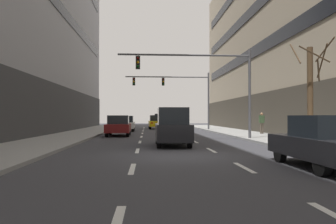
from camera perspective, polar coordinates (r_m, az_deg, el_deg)
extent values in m
plane|color=#38383D|center=(12.78, 1.96, -7.80)|extent=(120.00, 120.00, 0.00)
cube|color=silver|center=(9.76, -6.36, -9.96)|extent=(0.16, 2.00, 0.01)
cube|color=silver|center=(14.71, -5.45, -6.86)|extent=(0.16, 2.00, 0.01)
cube|color=silver|center=(19.69, -5.01, -5.32)|extent=(0.16, 2.00, 0.01)
cube|color=silver|center=(24.67, -4.75, -4.40)|extent=(0.16, 2.00, 0.01)
cube|color=silver|center=(29.66, -4.57, -3.79)|extent=(0.16, 2.00, 0.01)
cube|color=silver|center=(34.66, -4.45, -3.36)|extent=(0.16, 2.00, 0.01)
cube|color=silver|center=(39.65, -4.36, -3.04)|extent=(0.16, 2.00, 0.01)
cube|color=silver|center=(44.65, -4.28, -2.78)|extent=(0.16, 2.00, 0.01)
cube|color=silver|center=(10.18, 13.36, -9.56)|extent=(0.16, 2.00, 0.01)
cube|color=silver|center=(15.00, 7.70, -6.74)|extent=(0.16, 2.00, 0.01)
cube|color=silver|center=(19.90, 4.84, -5.27)|extent=(0.16, 2.00, 0.01)
cube|color=silver|center=(24.85, 3.12, -4.38)|extent=(0.16, 2.00, 0.01)
cube|color=silver|center=(29.81, 1.97, -3.78)|extent=(0.16, 2.00, 0.01)
cube|color=silver|center=(34.78, 1.16, -3.35)|extent=(0.16, 2.00, 0.01)
cube|color=silver|center=(39.76, 0.54, -3.03)|extent=(0.16, 2.00, 0.01)
cube|color=silver|center=(44.75, 0.07, -2.78)|extent=(0.16, 2.00, 0.01)
cylinder|color=black|center=(18.28, -1.87, -4.70)|extent=(0.21, 0.63, 0.62)
cylinder|color=black|center=(18.38, 2.87, -4.68)|extent=(0.21, 0.63, 0.62)
cylinder|color=black|center=(15.74, -1.63, -5.34)|extent=(0.21, 0.63, 0.62)
cylinder|color=black|center=(15.86, 3.87, -5.30)|extent=(0.21, 0.63, 0.62)
cube|color=black|center=(17.02, 0.79, -3.56)|extent=(1.77, 4.17, 0.85)
cube|color=black|center=(17.00, 0.79, -0.69)|extent=(1.53, 2.47, 0.85)
cube|color=white|center=(19.02, -1.48, -2.82)|extent=(0.19, 0.08, 0.13)
cube|color=red|center=(14.95, -0.97, -3.37)|extent=(0.19, 0.08, 0.13)
cube|color=white|center=(19.10, 2.18, -2.81)|extent=(0.19, 0.08, 0.13)
cube|color=red|center=(15.05, 3.67, -3.35)|extent=(0.19, 0.08, 0.13)
cylinder|color=black|center=(41.44, -3.32, -2.47)|extent=(0.25, 0.69, 0.68)
cylinder|color=black|center=(41.53, -1.03, -2.47)|extent=(0.25, 0.69, 0.68)
cylinder|color=black|center=(38.65, -3.17, -2.59)|extent=(0.25, 0.69, 0.68)
cylinder|color=black|center=(38.75, -0.72, -2.59)|extent=(0.25, 0.69, 0.68)
cube|color=yellow|center=(40.07, -2.06, -2.06)|extent=(2.03, 4.60, 0.66)
cube|color=black|center=(39.86, -2.04, -1.08)|extent=(1.71, 2.01, 0.70)
cube|color=white|center=(42.27, -3.14, -1.83)|extent=(0.21, 0.09, 0.14)
cube|color=red|center=(37.81, -2.87, -1.96)|extent=(0.21, 0.09, 0.14)
cube|color=white|center=(42.34, -1.34, -1.83)|extent=(0.21, 0.09, 0.14)
cube|color=red|center=(37.89, -0.86, -1.96)|extent=(0.21, 0.09, 0.14)
cube|color=black|center=(39.86, -2.04, -0.45)|extent=(0.46, 0.22, 0.19)
cylinder|color=black|center=(35.51, -8.67, -2.77)|extent=(0.22, 0.65, 0.65)
cylinder|color=black|center=(35.43, -6.13, -2.78)|extent=(0.22, 0.65, 0.65)
cylinder|color=black|center=(32.87, -9.02, -2.93)|extent=(0.22, 0.65, 0.65)
cylinder|color=black|center=(32.78, -6.28, -2.94)|extent=(0.22, 0.65, 0.65)
cube|color=white|center=(34.13, -7.52, -2.33)|extent=(1.85, 4.34, 0.63)
cube|color=black|center=(33.92, -7.54, -1.24)|extent=(1.59, 1.88, 0.67)
cube|color=white|center=(36.28, -8.33, -2.06)|extent=(0.20, 0.08, 0.14)
cube|color=red|center=(32.06, -8.87, -2.23)|extent=(0.20, 0.08, 0.14)
cube|color=white|center=(36.22, -6.33, -2.07)|extent=(0.20, 0.08, 0.14)
cube|color=red|center=(31.98, -6.60, -2.24)|extent=(0.20, 0.08, 0.14)
cylinder|color=black|center=(27.42, -10.20, -3.35)|extent=(0.23, 0.66, 0.66)
cylinder|color=black|center=(27.30, -6.88, -3.37)|extent=(0.23, 0.66, 0.66)
cylinder|color=black|center=(24.75, -10.83, -3.63)|extent=(0.23, 0.66, 0.66)
cylinder|color=black|center=(24.63, -7.15, -3.65)|extent=(0.23, 0.66, 0.66)
cube|color=maroon|center=(26.00, -8.75, -2.79)|extent=(1.88, 4.39, 0.64)
cube|color=black|center=(25.79, -8.79, -1.35)|extent=(1.61, 1.91, 0.68)
cube|color=white|center=(28.19, -9.72, -2.41)|extent=(0.20, 0.08, 0.14)
cube|color=red|center=(23.92, -10.67, -2.70)|extent=(0.20, 0.08, 0.14)
cube|color=white|center=(28.10, -7.12, -2.42)|extent=(0.20, 0.08, 0.14)
cube|color=red|center=(23.81, -7.61, -2.71)|extent=(0.20, 0.08, 0.14)
cylinder|color=black|center=(11.63, 19.28, -6.87)|extent=(0.21, 0.64, 0.64)
cylinder|color=black|center=(12.32, 25.94, -6.49)|extent=(0.21, 0.64, 0.64)
cylinder|color=black|center=(9.31, 25.68, -8.37)|extent=(0.21, 0.64, 0.64)
cube|color=black|center=(10.78, 25.82, -5.67)|extent=(1.79, 4.25, 0.62)
cube|color=black|center=(10.58, 26.32, -2.31)|extent=(1.55, 1.84, 0.66)
cube|color=white|center=(12.37, 18.49, -4.57)|extent=(0.19, 0.08, 0.14)
cube|color=white|center=(12.89, 23.62, -4.39)|extent=(0.19, 0.08, 0.14)
cylinder|color=#4C4C51|center=(21.82, 14.31, 3.14)|extent=(0.18, 0.18, 5.81)
cylinder|color=#4C4C51|center=(21.22, 2.95, 10.07)|extent=(8.64, 0.12, 0.12)
cube|color=black|center=(21.00, -5.37, 8.74)|extent=(0.28, 0.24, 0.84)
sphere|color=#4B0704|center=(20.91, -5.38, 9.51)|extent=(0.17, 0.17, 0.17)
sphere|color=orange|center=(20.86, -5.38, 8.81)|extent=(0.17, 0.17, 0.17)
sphere|color=#073E10|center=(20.82, -5.38, 8.10)|extent=(0.17, 0.17, 0.17)
cylinder|color=#4C4C51|center=(35.58, 7.21, 1.96)|extent=(0.18, 0.18, 6.24)
cylinder|color=#4C4C51|center=(35.23, -0.12, 6.24)|extent=(9.10, 0.12, 0.12)
cube|color=black|center=(35.14, -0.87, 5.41)|extent=(0.28, 0.24, 0.84)
sphere|color=#4B0704|center=(35.03, -0.86, 5.85)|extent=(0.17, 0.17, 0.17)
sphere|color=orange|center=(35.01, -0.86, 5.43)|extent=(0.17, 0.17, 0.17)
sphere|color=#073E10|center=(34.98, -0.86, 5.01)|extent=(0.17, 0.17, 0.17)
cube|color=black|center=(35.13, -6.09, 5.41)|extent=(0.28, 0.24, 0.84)
sphere|color=#4B0704|center=(35.02, -6.09, 5.86)|extent=(0.17, 0.17, 0.17)
sphere|color=orange|center=(34.99, -6.09, 5.44)|extent=(0.17, 0.17, 0.17)
sphere|color=#073E10|center=(34.97, -6.10, 5.02)|extent=(0.17, 0.17, 0.17)
cylinder|color=#4C3823|center=(17.13, 23.93, 2.57)|extent=(0.28, 0.28, 4.81)
cylinder|color=#42301E|center=(17.52, 25.70, 8.15)|extent=(0.22, 1.22, 1.51)
cylinder|color=#42301E|center=(16.70, 24.57, 9.35)|extent=(1.40, 0.34, 0.85)
cylinder|color=#42301E|center=(17.21, 25.16, 6.76)|extent=(0.51, 0.71, 1.03)
cylinder|color=#42301E|center=(17.81, 26.08, 9.88)|extent=(0.15, 1.59, 0.95)
cylinder|color=#42301E|center=(17.14, 21.66, 9.65)|extent=(0.24, 1.45, 1.24)
cylinder|color=brown|center=(27.47, 16.47, -2.80)|extent=(0.13, 0.13, 0.88)
cylinder|color=brown|center=(27.38, 16.17, -2.81)|extent=(0.13, 0.13, 0.88)
cube|color=#3F5938|center=(27.41, 16.31, -1.23)|extent=(0.37, 0.27, 0.62)
sphere|color=#9E704C|center=(27.41, 16.31, -0.34)|extent=(0.23, 0.23, 0.23)
cylinder|color=#3F5938|center=(27.53, 16.70, -1.16)|extent=(0.09, 0.09, 0.56)
cylinder|color=#3F5938|center=(27.29, 15.92, -1.17)|extent=(0.09, 0.09, 0.56)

